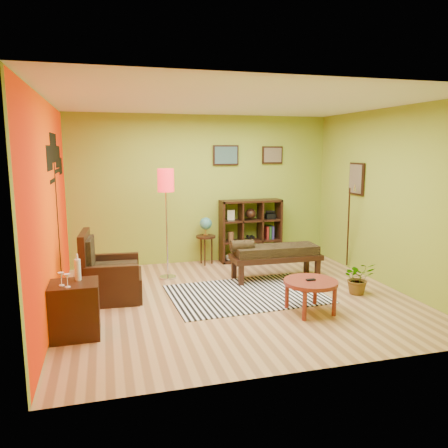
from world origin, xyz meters
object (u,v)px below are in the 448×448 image
object	(u,v)px
coffee_table	(311,285)
floor_lamp	(166,190)
potted_plant	(358,281)
armchair	(108,279)
globe_table	(206,229)
side_cabinet	(75,309)
cube_shelf	(251,230)
bench	(273,253)

from	to	relation	value
coffee_table	floor_lamp	xyz separation A→B (m)	(-1.62, 2.07, 1.12)
potted_plant	coffee_table	bearing A→B (deg)	-154.31
armchair	globe_table	world-z (taller)	armchair
side_cabinet	potted_plant	distance (m)	4.06
floor_lamp	globe_table	xyz separation A→B (m)	(0.83, 0.73, -0.81)
cube_shelf	potted_plant	world-z (taller)	cube_shelf
globe_table	side_cabinet	bearing A→B (deg)	-128.44
coffee_table	bench	world-z (taller)	bench
coffee_table	cube_shelf	bearing A→B (deg)	87.37
coffee_table	potted_plant	size ratio (longest dim) A/B	1.44
armchair	globe_table	xyz separation A→B (m)	(1.81, 1.53, 0.38)
globe_table	bench	world-z (taller)	globe_table
bench	side_cabinet	bearing A→B (deg)	-153.58
coffee_table	bench	xyz separation A→B (m)	(0.08, 1.55, 0.07)
potted_plant	armchair	bearing A→B (deg)	168.17
armchair	side_cabinet	bearing A→B (deg)	-107.47
bench	armchair	bearing A→B (deg)	-173.83
side_cabinet	cube_shelf	xyz separation A→B (m)	(3.11, 2.81, 0.27)
globe_table	cube_shelf	xyz separation A→B (m)	(0.92, 0.04, -0.08)
cube_shelf	potted_plant	bearing A→B (deg)	-68.65
globe_table	bench	bearing A→B (deg)	-54.87
side_cabinet	coffee_table	bearing A→B (deg)	-0.56
cube_shelf	coffee_table	bearing A→B (deg)	-92.63
coffee_table	armchair	xyz separation A→B (m)	(-2.59, 1.26, -0.07)
floor_lamp	globe_table	bearing A→B (deg)	41.12
armchair	potted_plant	xyz separation A→B (m)	(3.64, -0.76, -0.11)
coffee_table	floor_lamp	size ratio (longest dim) A/B	0.39
floor_lamp	bench	distance (m)	2.07
globe_table	potted_plant	bearing A→B (deg)	-51.38
side_cabinet	floor_lamp	xyz separation A→B (m)	(1.36, 2.04, 1.17)
potted_plant	floor_lamp	bearing A→B (deg)	149.52
bench	cube_shelf	bearing A→B (deg)	87.98
armchair	bench	distance (m)	2.70
floor_lamp	potted_plant	distance (m)	3.35
bench	floor_lamp	bearing A→B (deg)	163.18
potted_plant	side_cabinet	bearing A→B (deg)	-173.30
armchair	potted_plant	bearing A→B (deg)	-11.83
side_cabinet	cube_shelf	world-z (taller)	cube_shelf
globe_table	bench	xyz separation A→B (m)	(0.87, -1.24, -0.23)
armchair	potted_plant	distance (m)	3.72
potted_plant	cube_shelf	bearing A→B (deg)	111.35
armchair	potted_plant	world-z (taller)	armchair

